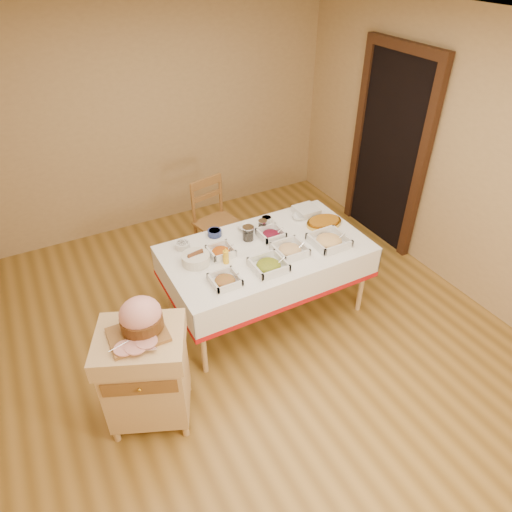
{
  "coord_description": "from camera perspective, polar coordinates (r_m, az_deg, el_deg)",
  "views": [
    {
      "loc": [
        -1.37,
        -2.61,
        3.09
      ],
      "look_at": [
        0.14,
        0.2,
        0.78
      ],
      "focal_mm": 32.0,
      "sensor_mm": 36.0,
      "label": 1
    }
  ],
  "objects": [
    {
      "name": "serving_dish_e",
      "position": [
        4.0,
        -4.41,
        0.6
      ],
      "size": [
        0.22,
        0.21,
        0.1
      ],
      "color": "silver",
      "rests_on": "dining_table"
    },
    {
      "name": "dining_chair",
      "position": [
        5.0,
        -5.03,
        4.35
      ],
      "size": [
        0.51,
        0.49,
        0.95
      ],
      "color": "brown",
      "rests_on": "ground"
    },
    {
      "name": "serving_dish_c",
      "position": [
        4.01,
        4.26,
        0.81
      ],
      "size": [
        0.27,
        0.27,
        0.11
      ],
      "color": "silver",
      "rests_on": "dining_table"
    },
    {
      "name": "mustard_bottle",
      "position": [
        3.87,
        -3.79,
        -0.04
      ],
      "size": [
        0.05,
        0.05,
        0.15
      ],
      "color": "gold",
      "rests_on": "dining_table"
    },
    {
      "name": "small_bowl_right",
      "position": [
        4.43,
        1.32,
        4.58
      ],
      "size": [
        0.11,
        0.11,
        0.06
      ],
      "color": "silver",
      "rests_on": "dining_table"
    },
    {
      "name": "serving_dish_d",
      "position": [
        4.16,
        9.12,
        1.92
      ],
      "size": [
        0.31,
        0.31,
        0.12
      ],
      "color": "silver",
      "rests_on": "dining_table"
    },
    {
      "name": "dining_table",
      "position": [
        4.18,
        1.23,
        -0.75
      ],
      "size": [
        1.82,
        1.02,
        0.76
      ],
      "color": "#D9B277",
      "rests_on": "ground"
    },
    {
      "name": "bowl_small_imported",
      "position": [
        4.51,
        5.4,
        4.92
      ],
      "size": [
        0.18,
        0.18,
        0.04
      ],
      "primitive_type": "imported",
      "rotation": [
        0.0,
        0.0,
        -0.32
      ],
      "color": "silver",
      "rests_on": "dining_table"
    },
    {
      "name": "serving_dish_f",
      "position": [
        4.21,
        1.9,
        2.76
      ],
      "size": [
        0.23,
        0.22,
        0.1
      ],
      "color": "silver",
      "rests_on": "dining_table"
    },
    {
      "name": "bowl_white_imported",
      "position": [
        4.33,
        -1.25,
        3.52
      ],
      "size": [
        0.17,
        0.17,
        0.03
      ],
      "primitive_type": "imported",
      "rotation": [
        0.0,
        0.0,
        0.2
      ],
      "color": "silver",
      "rests_on": "dining_table"
    },
    {
      "name": "brass_platter",
      "position": [
        4.45,
        8.5,
        4.2
      ],
      "size": [
        0.36,
        0.26,
        0.05
      ],
      "color": "gold",
      "rests_on": "dining_table"
    },
    {
      "name": "butcher_cart",
      "position": [
        3.48,
        -13.57,
        -13.94
      ],
      "size": [
        0.76,
        0.71,
        0.86
      ],
      "color": "#D9B277",
      "rests_on": "ground"
    },
    {
      "name": "plate_stack",
      "position": [
        4.6,
        6.3,
        5.67
      ],
      "size": [
        0.22,
        0.22,
        0.07
      ],
      "color": "silver",
      "rests_on": "dining_table"
    },
    {
      "name": "small_bowl_left",
      "position": [
        4.11,
        -9.16,
        1.36
      ],
      "size": [
        0.13,
        0.13,
        0.06
      ],
      "color": "silver",
      "rests_on": "dining_table"
    },
    {
      "name": "preserve_jar_left",
      "position": [
        4.16,
        -1.0,
        2.79
      ],
      "size": [
        0.11,
        0.11,
        0.14
      ],
      "color": "silver",
      "rests_on": "dining_table"
    },
    {
      "name": "ham_on_board",
      "position": [
        3.16,
        -14.25,
        -7.59
      ],
      "size": [
        0.41,
        0.39,
        0.27
      ],
      "color": "brown",
      "rests_on": "butcher_cart"
    },
    {
      "name": "doorway",
      "position": [
        5.39,
        16.38,
        12.88
      ],
      "size": [
        0.09,
        1.1,
        2.2
      ],
      "color": "black",
      "rests_on": "ground"
    },
    {
      "name": "preserve_jar_right",
      "position": [
        4.3,
        0.83,
        3.76
      ],
      "size": [
        0.09,
        0.09,
        0.11
      ],
      "color": "silver",
      "rests_on": "dining_table"
    },
    {
      "name": "small_bowl_mid",
      "position": [
        4.25,
        -5.2,
        2.94
      ],
      "size": [
        0.13,
        0.13,
        0.06
      ],
      "color": "navy",
      "rests_on": "dining_table"
    },
    {
      "name": "serving_dish_b",
      "position": [
        3.82,
        1.58,
        -1.15
      ],
      "size": [
        0.28,
        0.28,
        0.11
      ],
      "color": "silver",
      "rests_on": "dining_table"
    },
    {
      "name": "bread_basket",
      "position": [
        3.9,
        -7.53,
        -0.35
      ],
      "size": [
        0.24,
        0.24,
        0.11
      ],
      "color": "silver",
      "rests_on": "dining_table"
    },
    {
      "name": "room_shell",
      "position": [
        3.45,
        -0.52,
        4.57
      ],
      "size": [
        5.0,
        5.0,
        5.0
      ],
      "color": "olive",
      "rests_on": "ground"
    },
    {
      "name": "serving_dish_a",
      "position": [
        3.67,
        -3.89,
        -3.04
      ],
      "size": [
        0.23,
        0.23,
        0.1
      ],
      "color": "silver",
      "rests_on": "dining_table"
    }
  ]
}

